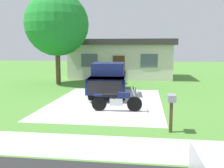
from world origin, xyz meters
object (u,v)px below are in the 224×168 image
Objects in this scene: motorcycle at (117,101)px; mailbox at (171,103)px; pickup_truck at (109,78)px; neighbor_house at (122,58)px; shade_tree at (57,24)px.

mailbox reaches higher than motorcycle.
mailbox is (2.07, -2.60, 0.51)m from motorcycle.
pickup_truck is 0.60× the size of neighbor_house.
motorcycle is 0.38× the size of pickup_truck.
neighbor_house reaches higher than mailbox.
mailbox is at bearing -78.78° from neighbor_house.
neighbor_house is (-3.12, 15.71, 0.81)m from mailbox.
shade_tree reaches higher than mailbox.
neighbor_house is at bearing 101.22° from mailbox.
shade_tree is at bearing 140.77° from pickup_truck.
mailbox is at bearing -66.15° from pickup_truck.
motorcycle is 1.76× the size of mailbox.
pickup_truck reaches higher than mailbox.
motorcycle is at bearing 128.51° from mailbox.
shade_tree is 7.31m from neighbor_house.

